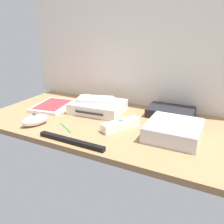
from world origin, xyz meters
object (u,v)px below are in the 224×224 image
at_px(remote_wand, 121,125).
at_px(remote_nunchuk, 35,120).
at_px(sensor_bar, 71,141).
at_px(game_console, 98,107).
at_px(game_case, 53,106).
at_px(remote_classic_pad, 95,100).
at_px(network_router, 171,112).
at_px(stylus_pen, 66,127).
at_px(mini_computer, 173,130).

relative_size(remote_wand, remote_nunchuk, 1.35).
height_order(remote_nunchuk, sensor_bar, remote_nunchuk).
xyz_separation_m(game_console, game_case, (-0.21, -0.05, -0.01)).
bearing_deg(sensor_bar, remote_wand, 62.62).
height_order(game_case, remote_classic_pad, remote_classic_pad).
height_order(network_router, sensor_bar, network_router).
bearing_deg(remote_classic_pad, network_router, 3.02).
xyz_separation_m(remote_nunchuk, stylus_pen, (0.11, 0.03, -0.02)).
relative_size(remote_wand, remote_classic_pad, 0.91).
relative_size(game_case, sensor_bar, 0.88).
height_order(network_router, remote_nunchuk, remote_nunchuk).
bearing_deg(remote_wand, game_case, -161.99).
distance_m(network_router, remote_wand, 0.24).
height_order(mini_computer, remote_classic_pad, remote_classic_pad).
bearing_deg(stylus_pen, remote_classic_pad, 86.52).
distance_m(network_router, sensor_bar, 0.43).
relative_size(game_console, mini_computer, 1.28).
distance_m(remote_wand, remote_nunchuk, 0.31).
relative_size(network_router, sensor_bar, 0.77).
bearing_deg(game_case, sensor_bar, -50.86).
bearing_deg(game_console, network_router, 12.51).
bearing_deg(game_case, game_console, 2.66).
xyz_separation_m(remote_nunchuk, remote_classic_pad, (0.13, 0.22, 0.03)).
bearing_deg(mini_computer, network_router, 107.12).
xyz_separation_m(game_case, stylus_pen, (0.19, -0.15, -0.00)).
height_order(mini_computer, game_case, mini_computer).
relative_size(remote_nunchuk, sensor_bar, 0.46).
xyz_separation_m(game_console, network_router, (0.29, 0.09, -0.00)).
xyz_separation_m(game_console, sensor_bar, (0.07, -0.29, -0.01)).
bearing_deg(stylus_pen, game_console, 85.37).
bearing_deg(game_case, network_router, 5.63).
bearing_deg(sensor_bar, network_router, 60.81).
relative_size(mini_computer, network_router, 0.94).
height_order(remote_wand, sensor_bar, remote_wand).
bearing_deg(remote_wand, network_router, 87.32).
bearing_deg(remote_nunchuk, remote_wand, 46.18).
bearing_deg(sensor_bar, game_console, 104.43).
distance_m(game_console, remote_classic_pad, 0.04).
bearing_deg(stylus_pen, game_case, 140.66).
bearing_deg(network_router, game_console, -164.73).
bearing_deg(remote_classic_pad, remote_nunchuk, -136.75).
relative_size(game_console, sensor_bar, 0.93).
height_order(sensor_bar, stylus_pen, sensor_bar).
xyz_separation_m(remote_classic_pad, sensor_bar, (0.07, -0.27, -0.05)).
distance_m(game_case, remote_nunchuk, 0.20).
relative_size(game_console, remote_wand, 1.52).
xyz_separation_m(remote_wand, stylus_pen, (-0.18, -0.09, -0.01)).
relative_size(mini_computer, sensor_bar, 0.72).
distance_m(game_console, network_router, 0.30).
bearing_deg(game_case, mini_computer, -15.53).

